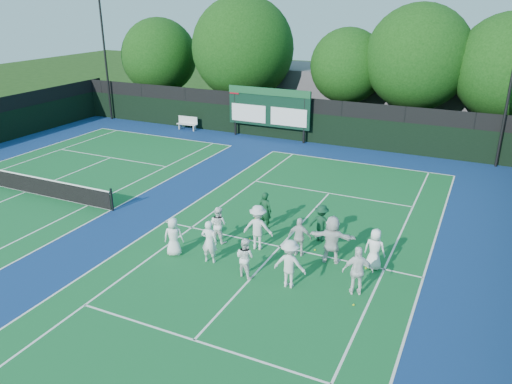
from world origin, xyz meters
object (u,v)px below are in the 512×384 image
at_px(tennis_net, 25,183).
at_px(bench, 188,123).
at_px(scoreboard, 269,108).
at_px(coach_left, 265,210).

height_order(tennis_net, bench, tennis_net).
distance_m(scoreboard, coach_left, 14.51).
relative_size(scoreboard, coach_left, 3.64).
distance_m(tennis_net, bench, 14.38).
relative_size(bench, coach_left, 0.96).
bearing_deg(coach_left, scoreboard, -56.40).
bearing_deg(scoreboard, bench, -178.11).
distance_m(tennis_net, coach_left, 12.82).
distance_m(scoreboard, bench, 6.70).
xyz_separation_m(tennis_net, bench, (0.50, 14.37, 0.04)).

